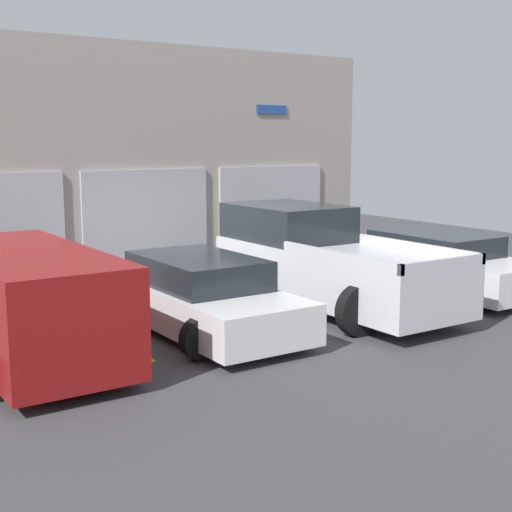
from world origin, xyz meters
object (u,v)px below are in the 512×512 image
(pickup_truck, at_px, (323,261))
(sedan_side, at_px, (28,301))
(van_right, at_px, (200,296))
(sedan_white, at_px, (437,264))

(pickup_truck, distance_m, sedan_side, 5.81)
(sedan_side, xyz_separation_m, van_right, (2.90, 0.02, -0.28))
(pickup_truck, distance_m, sedan_white, 2.93)
(sedan_white, relative_size, van_right, 1.02)
(sedan_side, bearing_deg, pickup_truck, 3.20)
(pickup_truck, relative_size, sedan_side, 1.20)
(pickup_truck, height_order, van_right, pickup_truck)
(pickup_truck, height_order, sedan_side, pickup_truck)
(sedan_white, height_order, van_right, van_right)
(pickup_truck, xyz_separation_m, sedan_side, (-5.80, -0.32, -0.00))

